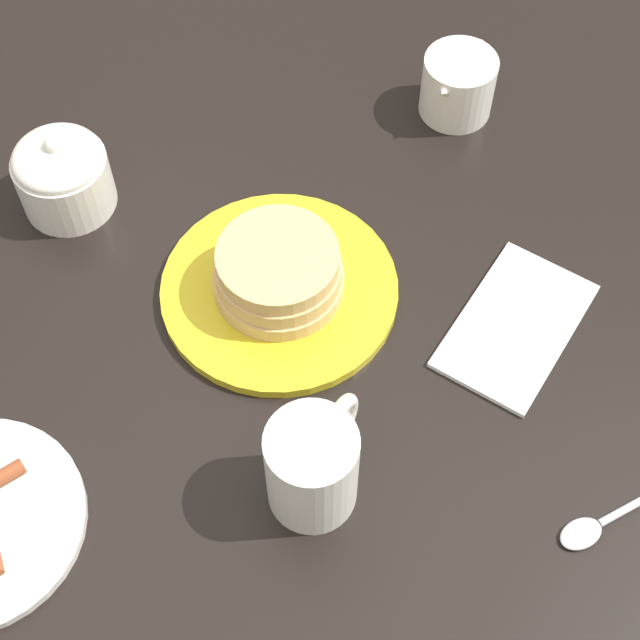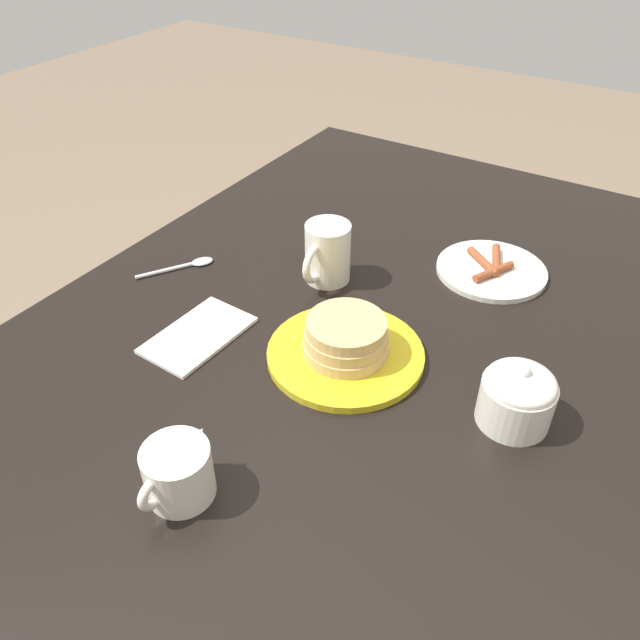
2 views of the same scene
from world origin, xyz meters
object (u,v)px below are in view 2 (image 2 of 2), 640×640
creamer_pitcher (179,471)px  napkin (198,335)px  sugar_bowl (517,396)px  spoon (188,265)px  pancake_plate (347,343)px  coffee_mug (327,253)px  side_plate_bacon (491,269)px

creamer_pitcher → napkin: bearing=-142.8°
sugar_bowl → spoon: size_ratio=0.76×
pancake_plate → spoon: 0.37m
creamer_pitcher → spoon: creamer_pitcher is taller
coffee_mug → spoon: coffee_mug is taller
creamer_pitcher → spoon: (-0.37, -0.32, -0.03)m
sugar_bowl → spoon: (-0.06, -0.61, -0.04)m
pancake_plate → coffee_mug: size_ratio=2.06×
sugar_bowl → pancake_plate: bearing=-89.0°
side_plate_bacon → creamer_pitcher: 0.66m
creamer_pitcher → coffee_mug: bearing=-169.3°
pancake_plate → napkin: (0.08, -0.22, -0.02)m
napkin → pancake_plate: bearing=110.8°
pancake_plate → coffee_mug: 0.21m
pancake_plate → coffee_mug: bearing=-140.1°
sugar_bowl → napkin: size_ratio=0.56×
creamer_pitcher → sugar_bowl: 0.43m
coffee_mug → sugar_bowl: coffee_mug is taller
side_plate_bacon → coffee_mug: coffee_mug is taller
side_plate_bacon → creamer_pitcher: bearing=-12.9°
creamer_pitcher → pancake_plate: bearing=172.3°
pancake_plate → creamer_pitcher: bearing=-7.7°
side_plate_bacon → napkin: (0.41, -0.32, -0.00)m
creamer_pitcher → spoon: 0.49m
napkin → spoon: size_ratio=1.36×
pancake_plate → side_plate_bacon: pancake_plate is taller
side_plate_bacon → spoon: (0.27, -0.47, -0.00)m
pancake_plate → sugar_bowl: (-0.00, 0.25, 0.02)m
side_plate_bacon → napkin: 0.52m
creamer_pitcher → side_plate_bacon: bearing=167.1°
sugar_bowl → napkin: (0.09, -0.47, -0.04)m
pancake_plate → sugar_bowl: size_ratio=2.42×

